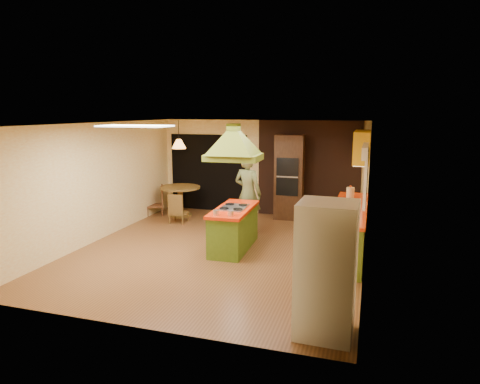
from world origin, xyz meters
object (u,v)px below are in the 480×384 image
(kitchen_island, at_px, (234,228))
(canister_large, at_px, (350,193))
(refrigerator, at_px, (326,270))
(dining_table, at_px, (180,195))
(man, at_px, (248,193))
(wall_oven, at_px, (289,177))

(kitchen_island, relative_size, canister_large, 7.07)
(refrigerator, height_order, dining_table, refrigerator)
(dining_table, bearing_deg, man, -25.04)
(wall_oven, xyz_separation_m, canister_large, (1.59, -1.56, -0.03))
(canister_large, bearing_deg, kitchen_island, -150.80)
(canister_large, bearing_deg, dining_table, 167.51)
(wall_oven, height_order, dining_table, wall_oven)
(dining_table, bearing_deg, canister_large, -12.49)
(refrigerator, distance_m, canister_large, 4.09)
(wall_oven, bearing_deg, kitchen_island, -104.82)
(man, distance_m, dining_table, 2.38)
(man, relative_size, dining_table, 1.73)
(refrigerator, xyz_separation_m, dining_table, (-4.30, 5.05, -0.29))
(man, bearing_deg, kitchen_island, 106.79)
(kitchen_island, height_order, refrigerator, refrigerator)
(kitchen_island, height_order, wall_oven, wall_oven)
(kitchen_island, xyz_separation_m, refrigerator, (2.11, -2.86, 0.42))
(kitchen_island, bearing_deg, canister_large, 27.07)
(kitchen_island, bearing_deg, refrigerator, -55.74)
(kitchen_island, xyz_separation_m, man, (-0.05, 1.19, 0.48))
(kitchen_island, relative_size, refrigerator, 1.01)
(kitchen_island, distance_m, canister_large, 2.57)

